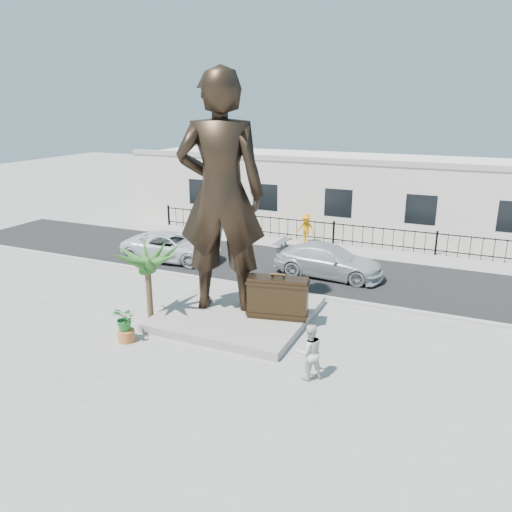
{
  "coord_description": "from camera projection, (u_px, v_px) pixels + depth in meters",
  "views": [
    {
      "loc": [
        7.05,
        -13.89,
        7.66
      ],
      "look_at": [
        0.0,
        2.0,
        2.3
      ],
      "focal_mm": 35.0,
      "sensor_mm": 36.0,
      "label": 1
    }
  ],
  "objects": [
    {
      "name": "tourist",
      "position": [
        309.0,
        352.0,
        14.25
      ],
      "size": [
        1.04,
        1.01,
        1.69
      ],
      "primitive_type": "imported",
      "rotation": [
        0.0,
        0.0,
        3.82
      ],
      "color": "silver",
      "rests_on": "ground"
    },
    {
      "name": "car_silver",
      "position": [
        329.0,
        261.0,
        22.8
      ],
      "size": [
        5.08,
        2.21,
        1.45
      ],
      "primitive_type": "imported",
      "rotation": [
        0.0,
        0.0,
        1.54
      ],
      "color": "#B1B4B6",
      "rests_on": "street"
    },
    {
      "name": "building",
      "position": [
        353.0,
        193.0,
        31.32
      ],
      "size": [
        28.0,
        7.0,
        4.4
      ],
      "primitive_type": "cube",
      "color": "silver",
      "rests_on": "ground"
    },
    {
      "name": "planter",
      "position": [
        126.0,
        336.0,
        16.66
      ],
      "size": [
        0.56,
        0.56,
        0.4
      ],
      "primitive_type": "cylinder",
      "color": "#B3622F",
      "rests_on": "ground"
    },
    {
      "name": "palm_tree",
      "position": [
        151.0,
        320.0,
        18.34
      ],
      "size": [
        1.8,
        1.8,
        3.2
      ],
      "primitive_type": null,
      "color": "#27561F",
      "rests_on": "ground"
    },
    {
      "name": "suitcase",
      "position": [
        278.0,
        297.0,
        17.68
      ],
      "size": [
        2.2,
        1.08,
        1.49
      ],
      "primitive_type": "cube",
      "rotation": [
        0.0,
        0.0,
        0.2
      ],
      "color": "#2F2113",
      "rests_on": "plinth"
    },
    {
      "name": "street",
      "position": [
        306.0,
        268.0,
        24.11
      ],
      "size": [
        40.0,
        7.0,
        0.01
      ],
      "primitive_type": "cube",
      "color": "black",
      "rests_on": "ground"
    },
    {
      "name": "ground",
      "position": [
        232.0,
        336.0,
        17.12
      ],
      "size": [
        100.0,
        100.0,
        0.0
      ],
      "primitive_type": "plane",
      "color": "#9E9991",
      "rests_on": "ground"
    },
    {
      "name": "worker",
      "position": [
        306.0,
        228.0,
        28.14
      ],
      "size": [
        1.12,
        0.69,
        1.68
      ],
      "primitive_type": "imported",
      "rotation": [
        0.0,
        0.0,
        -0.07
      ],
      "color": "orange",
      "rests_on": "far_sidewalk"
    },
    {
      "name": "fence",
      "position": [
        334.0,
        233.0,
        28.12
      ],
      "size": [
        22.0,
        0.1,
        1.2
      ],
      "primitive_type": "cube",
      "color": "black",
      "rests_on": "ground"
    },
    {
      "name": "plinth",
      "position": [
        238.0,
        313.0,
        18.58
      ],
      "size": [
        5.2,
        5.2,
        0.3
      ],
      "primitive_type": "cube",
      "color": "gray",
      "rests_on": "ground"
    },
    {
      "name": "shrub",
      "position": [
        125.0,
        319.0,
        16.48
      ],
      "size": [
        0.89,
        0.82,
        0.84
      ],
      "primitive_type": "imported",
      "rotation": [
        0.0,
        0.0,
        -0.24
      ],
      "color": "#236D2B",
      "rests_on": "planter"
    },
    {
      "name": "curb",
      "position": [
        280.0,
        291.0,
        21.03
      ],
      "size": [
        40.0,
        0.25,
        0.12
      ],
      "primitive_type": "cube",
      "color": "#A5A399",
      "rests_on": "ground"
    },
    {
      "name": "statue",
      "position": [
        221.0,
        194.0,
        17.58
      ],
      "size": [
        3.61,
        2.96,
        8.53
      ],
      "primitive_type": "imported",
      "rotation": [
        0.0,
        0.0,
        3.48
      ],
      "color": "black",
      "rests_on": "plinth"
    },
    {
      "name": "car_white",
      "position": [
        172.0,
        247.0,
        25.14
      ],
      "size": [
        5.22,
        2.8,
        1.39
      ],
      "primitive_type": "imported",
      "rotation": [
        0.0,
        0.0,
        1.67
      ],
      "color": "silver",
      "rests_on": "street"
    },
    {
      "name": "far_sidewalk",
      "position": [
        329.0,
        247.0,
        27.6
      ],
      "size": [
        40.0,
        2.5,
        0.02
      ],
      "primitive_type": "cube",
      "color": "#9E9991",
      "rests_on": "ground"
    }
  ]
}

